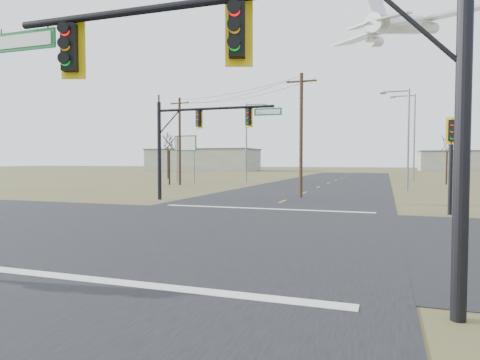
# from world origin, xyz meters

# --- Properties ---
(ground) EXTENTS (320.00, 320.00, 0.00)m
(ground) POSITION_xyz_m (0.00, 0.00, 0.00)
(ground) COLOR brown
(ground) RESTS_ON ground
(road_ew) EXTENTS (160.00, 14.00, 0.02)m
(road_ew) POSITION_xyz_m (0.00, 0.00, 0.01)
(road_ew) COLOR black
(road_ew) RESTS_ON ground
(road_ns) EXTENTS (14.00, 160.00, 0.02)m
(road_ns) POSITION_xyz_m (0.00, 0.00, 0.01)
(road_ns) COLOR black
(road_ns) RESTS_ON ground
(stop_bar_near) EXTENTS (12.00, 0.40, 0.01)m
(stop_bar_near) POSITION_xyz_m (0.00, -7.50, 0.03)
(stop_bar_near) COLOR silver
(stop_bar_near) RESTS_ON road_ns
(stop_bar_far) EXTENTS (12.00, 0.40, 0.01)m
(stop_bar_far) POSITION_xyz_m (0.00, 7.50, 0.03)
(stop_bar_far) COLOR silver
(stop_bar_far) RESTS_ON road_ns
(mast_arm_near) EXTENTS (10.33, 0.55, 6.50)m
(mast_arm_near) POSITION_xyz_m (3.73, -7.50, 4.75)
(mast_arm_near) COLOR black
(mast_arm_near) RESTS_ON ground
(mast_arm_far) EXTENTS (8.84, 0.53, 6.76)m
(mast_arm_far) POSITION_xyz_m (-5.43, 10.83, 4.90)
(mast_arm_far) COLOR black
(mast_arm_far) RESTS_ON ground
(pedestal_signal_ne) EXTENTS (0.64, 0.56, 4.90)m
(pedestal_signal_ne) POSITION_xyz_m (9.50, 8.00, 3.50)
(pedestal_signal_ne) COLOR black
(pedestal_signal_ne) RESTS_ON ground
(utility_pole_near) EXTENTS (2.22, 0.26, 9.07)m
(utility_pole_near) POSITION_xyz_m (0.54, 15.57, 4.73)
(utility_pole_near) COLOR #472E1E
(utility_pole_near) RESTS_ON ground
(utility_pole_far) EXTENTS (2.35, 0.39, 9.61)m
(utility_pole_far) POSITION_xyz_m (-15.18, 27.16, 4.99)
(utility_pole_far) COLOR #472E1E
(utility_pole_far) RESTS_ON ground
(highway_sign) EXTENTS (3.07, 0.39, 5.76)m
(highway_sign) POSITION_xyz_m (-16.74, 31.75, 4.10)
(highway_sign) COLOR slate
(highway_sign) RESTS_ON ground
(streetlight_a) EXTENTS (2.53, 0.28, 9.06)m
(streetlight_a) POSITION_xyz_m (8.08, 25.24, 5.09)
(streetlight_a) COLOR slate
(streetlight_a) RESTS_ON ground
(streetlight_b) EXTENTS (3.21, 0.43, 11.46)m
(streetlight_b) POSITION_xyz_m (9.68, 45.55, 6.44)
(streetlight_b) COLOR slate
(streetlight_b) RESTS_ON ground
(streetlight_c) EXTENTS (2.82, 0.39, 10.09)m
(streetlight_c) POSITION_xyz_m (-10.49, 37.23, 5.67)
(streetlight_c) COLOR slate
(streetlight_c) RESTS_ON ground
(bare_tree_a) EXTENTS (2.93, 2.93, 6.02)m
(bare_tree_a) POSITION_xyz_m (-16.38, 26.95, 4.76)
(bare_tree_a) COLOR black
(bare_tree_a) RESTS_ON ground
(bare_tree_b) EXTENTS (3.17, 3.17, 7.29)m
(bare_tree_b) POSITION_xyz_m (-24.50, 41.62, 5.83)
(bare_tree_b) COLOR black
(bare_tree_b) RESTS_ON ground
(bare_tree_c) EXTENTS (3.12, 3.12, 5.89)m
(bare_tree_c) POSITION_xyz_m (12.93, 37.62, 4.62)
(bare_tree_c) COLOR black
(bare_tree_c) RESTS_ON ground
(warehouse_left) EXTENTS (28.00, 14.00, 5.50)m
(warehouse_left) POSITION_xyz_m (-40.00, 90.00, 2.75)
(warehouse_left) COLOR #AAA697
(warehouse_left) RESTS_ON ground
(warehouse_mid) EXTENTS (20.00, 12.00, 5.00)m
(warehouse_mid) POSITION_xyz_m (25.00, 110.00, 2.50)
(warehouse_mid) COLOR #AAA697
(warehouse_mid) RESTS_ON ground
(jet_airliner) EXTENTS (29.28, 29.61, 13.48)m
(jet_airliner) POSITION_xyz_m (8.80, 72.80, 28.65)
(jet_airliner) COLOR silver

